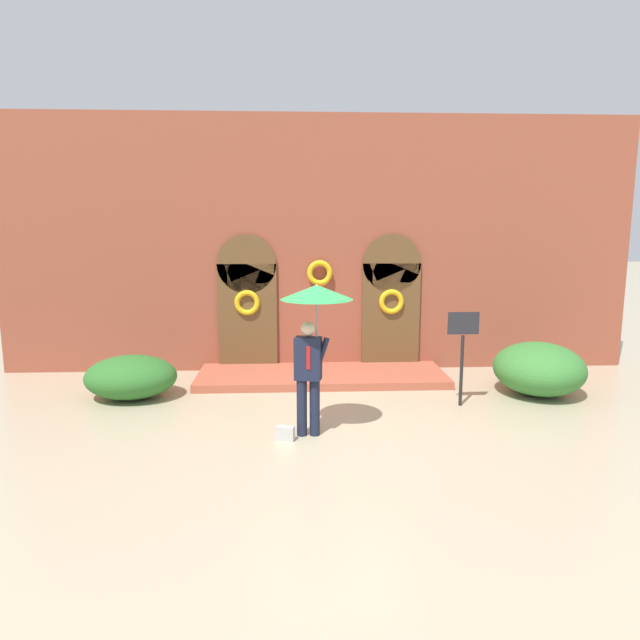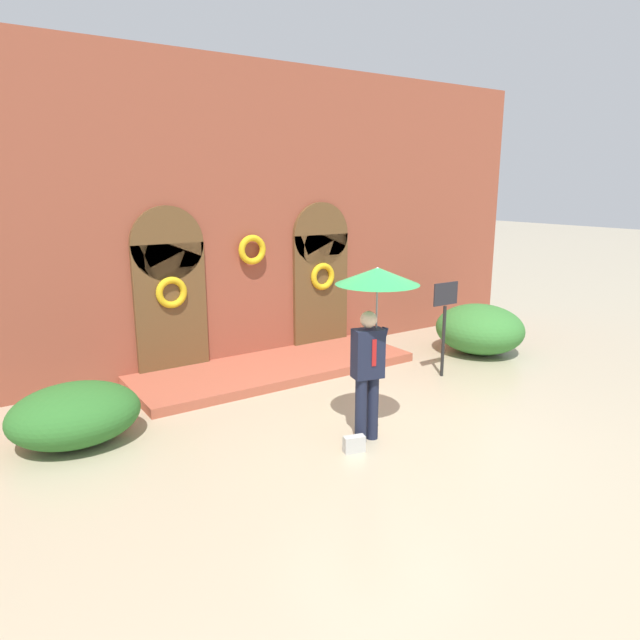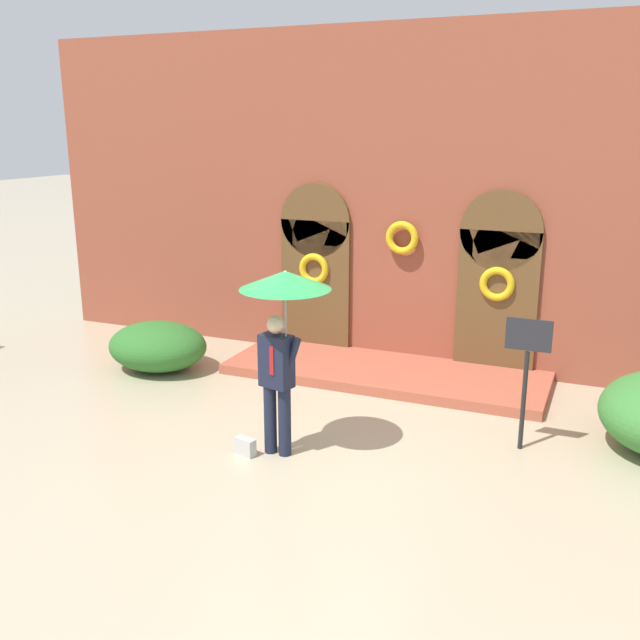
% 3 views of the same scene
% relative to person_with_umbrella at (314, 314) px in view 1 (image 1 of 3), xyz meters
% --- Properties ---
extents(ground_plane, '(80.00, 80.00, 0.00)m').
position_rel_person_with_umbrella_xyz_m(ground_plane, '(0.28, 0.14, -1.91)').
color(ground_plane, tan).
extents(building_facade, '(14.00, 2.30, 5.60)m').
position_rel_person_with_umbrella_xyz_m(building_facade, '(0.28, 4.30, 0.76)').
color(building_facade, brown).
rests_on(building_facade, ground).
extents(person_with_umbrella, '(1.10, 1.10, 2.36)m').
position_rel_person_with_umbrella_xyz_m(person_with_umbrella, '(0.00, 0.00, 0.00)').
color(person_with_umbrella, '#191E33').
rests_on(person_with_umbrella, ground).
extents(handbag, '(0.30, 0.19, 0.22)m').
position_rel_person_with_umbrella_xyz_m(handbag, '(-0.46, -0.20, -1.80)').
color(handbag, '#B7B7B2').
rests_on(handbag, ground).
extents(sign_post, '(0.56, 0.06, 1.72)m').
position_rel_person_with_umbrella_xyz_m(sign_post, '(2.70, 1.34, -0.75)').
color(sign_post, black).
rests_on(sign_post, ground).
extents(shrub_left, '(1.71, 1.42, 0.81)m').
position_rel_person_with_umbrella_xyz_m(shrub_left, '(-3.39, 2.11, -1.51)').
color(shrub_left, '#2D6B28').
rests_on(shrub_left, ground).
extents(shrub_right, '(1.71, 1.84, 1.00)m').
position_rel_person_with_umbrella_xyz_m(shrub_right, '(4.42, 1.98, -1.41)').
color(shrub_right, '#387A33').
rests_on(shrub_right, ground).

